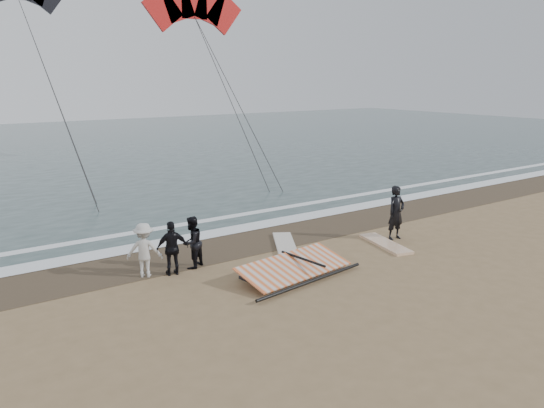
{
  "coord_description": "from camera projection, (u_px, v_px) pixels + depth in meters",
  "views": [
    {
      "loc": [
        -10.21,
        -10.15,
        5.43
      ],
      "look_at": [
        -1.16,
        3.0,
        1.6
      ],
      "focal_mm": 35.0,
      "sensor_mm": 36.0,
      "label": 1
    }
  ],
  "objects": [
    {
      "name": "man_main",
      "position": [
        396.0,
        213.0,
        18.06
      ],
      "size": [
        0.69,
        0.47,
        1.86
      ],
      "primitive_type": "imported",
      "rotation": [
        0.0,
        0.0,
        -0.03
      ],
      "color": "black",
      "rests_on": "ground"
    },
    {
      "name": "foam_near",
      "position": [
        254.0,
        226.0,
        19.74
      ],
      "size": [
        120.0,
        0.9,
        0.01
      ],
      "primitive_type": "cube",
      "color": "white",
      "rests_on": "sea"
    },
    {
      "name": "ground",
      "position": [
        365.0,
        274.0,
        15.02
      ],
      "size": [
        120.0,
        120.0,
        0.0
      ],
      "primitive_type": "plane",
      "color": "#8C704C",
      "rests_on": "ground"
    },
    {
      "name": "trio_cluster",
      "position": [
        167.0,
        247.0,
        14.9
      ],
      "size": [
        2.44,
        1.07,
        1.55
      ],
      "color": "black",
      "rests_on": "ground"
    },
    {
      "name": "board_cream",
      "position": [
        285.0,
        244.0,
        17.56
      ],
      "size": [
        1.71,
        2.33,
        0.1
      ],
      "primitive_type": "cube",
      "rotation": [
        0.0,
        0.0,
        -0.52
      ],
      "color": "beige",
      "rests_on": "ground"
    },
    {
      "name": "wet_sand",
      "position": [
        275.0,
        235.0,
        18.63
      ],
      "size": [
        120.0,
        2.8,
        0.01
      ],
      "primitive_type": "cube",
      "color": "#4C3D2B",
      "rests_on": "ground"
    },
    {
      "name": "sail_rig",
      "position": [
        289.0,
        269.0,
        14.87
      ],
      "size": [
        3.88,
        2.11,
        0.49
      ],
      "color": "black",
      "rests_on": "ground"
    },
    {
      "name": "sea",
      "position": [
        67.0,
        148.0,
        41.46
      ],
      "size": [
        120.0,
        54.0,
        0.02
      ],
      "primitive_type": "cube",
      "color": "#233838",
      "rests_on": "ground"
    },
    {
      "name": "board_white",
      "position": [
        385.0,
        244.0,
        17.57
      ],
      "size": [
        1.14,
        2.37,
        0.09
      ],
      "primitive_type": "cube",
      "rotation": [
        0.0,
        0.0,
        -0.23
      ],
      "color": "silver",
      "rests_on": "ground"
    },
    {
      "name": "kite_red",
      "position": [
        194.0,
        11.0,
        31.9
      ],
      "size": [
        7.31,
        5.2,
        13.59
      ],
      "color": "red",
      "rests_on": "ground"
    },
    {
      "name": "foam_far",
      "position": [
        231.0,
        216.0,
        21.1
      ],
      "size": [
        120.0,
        0.45,
        0.01
      ],
      "primitive_type": "cube",
      "color": "white",
      "rests_on": "sea"
    }
  ]
}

